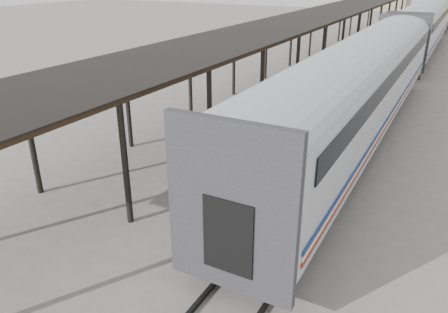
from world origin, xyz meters
TOP-DOWN VIEW (x-y plane):
  - ground at (0.00, 0.00)m, footprint 160.00×160.00m
  - train at (3.19, 33.79)m, footprint 3.45×76.01m
  - canopy at (-3.40, 24.00)m, footprint 4.90×64.30m
  - rails at (3.20, 34.00)m, footprint 1.54×150.00m
  - baggage_cart at (0.95, -0.07)m, footprint 1.83×2.64m
  - suitcase_stack at (0.96, 0.24)m, footprint 1.39×1.11m
  - luggage_tug at (-1.45, 15.64)m, footprint 1.27×1.58m
  - porter at (1.20, -0.72)m, footprint 0.54×0.73m
  - pedestrian at (-1.88, 12.01)m, footprint 1.11×0.81m

SIDE VIEW (x-z plane):
  - ground at x=0.00m, z-range 0.00..0.00m
  - rails at x=3.20m, z-range 0.00..0.12m
  - luggage_tug at x=-1.45m, z-range -0.05..1.16m
  - baggage_cart at x=0.95m, z-range 0.22..1.08m
  - pedestrian at x=-1.88m, z-range 0.00..1.75m
  - suitcase_stack at x=0.96m, z-range 0.77..1.34m
  - porter at x=1.20m, z-range 0.86..2.70m
  - train at x=3.19m, z-range 0.69..4.70m
  - canopy at x=-3.40m, z-range 1.93..6.08m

